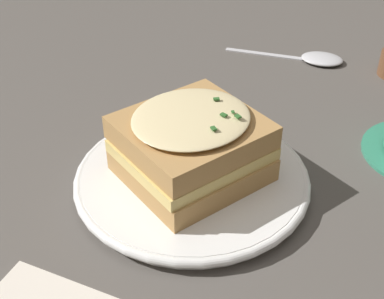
{
  "coord_description": "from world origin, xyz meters",
  "views": [
    {
      "loc": [
        0.02,
        -0.37,
        0.34
      ],
      "look_at": [
        -0.03,
        0.03,
        0.04
      ],
      "focal_mm": 50.0,
      "sensor_mm": 36.0,
      "label": 1
    }
  ],
  "objects": [
    {
      "name": "dinner_plate",
      "position": [
        -0.03,
        0.03,
        0.01
      ],
      "size": [
        0.23,
        0.23,
        0.02
      ],
      "color": "white",
      "rests_on": "ground_plane"
    },
    {
      "name": "sandwich",
      "position": [
        -0.03,
        0.03,
        0.05
      ],
      "size": [
        0.17,
        0.17,
        0.07
      ],
      "rotation": [
        0.0,
        0.0,
        3.9
      ],
      "color": "#B2844C",
      "rests_on": "dinner_plate"
    },
    {
      "name": "spoon",
      "position": [
        0.11,
        0.32,
        0.0
      ],
      "size": [
        0.17,
        0.05,
        0.01
      ],
      "rotation": [
        0.0,
        0.0,
        4.54
      ],
      "color": "silver",
      "rests_on": "ground_plane"
    },
    {
      "name": "ground_plane",
      "position": [
        0.0,
        0.0,
        0.0
      ],
      "size": [
        2.4,
        2.4,
        0.0
      ],
      "primitive_type": "plane",
      "color": "#514C47"
    }
  ]
}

